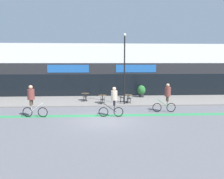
{
  "coord_description": "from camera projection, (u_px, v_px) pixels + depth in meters",
  "views": [
    {
      "loc": [
        -0.28,
        -13.89,
        3.79
      ],
      "look_at": [
        0.85,
        6.38,
        1.27
      ],
      "focal_mm": 35.0,
      "sensor_mm": 36.0,
      "label": 1
    }
  ],
  "objects": [
    {
      "name": "ground_plane",
      "position": [
        104.0,
        121.0,
        14.24
      ],
      "size": [
        120.0,
        120.0,
        0.0
      ],
      "primitive_type": "plane",
      "color": "#5B5B60"
    },
    {
      "name": "sidewalk_slab",
      "position": [
        103.0,
        101.0,
        21.42
      ],
      "size": [
        40.0,
        5.5,
        0.12
      ],
      "primitive_type": "cube",
      "color": "slate",
      "rests_on": "ground"
    },
    {
      "name": "storefront_facade",
      "position": [
        102.0,
        70.0,
        25.74
      ],
      "size": [
        40.0,
        4.06,
        5.83
      ],
      "color": "silver",
      "rests_on": "ground"
    },
    {
      "name": "bike_lane_stripe",
      "position": [
        104.0,
        116.0,
        15.66
      ],
      "size": [
        36.0,
        0.7,
        0.01
      ],
      "primitive_type": "cube",
      "color": "#2D844C",
      "rests_on": "ground"
    },
    {
      "name": "bistro_table_0",
      "position": [
        85.0,
        95.0,
        21.15
      ],
      "size": [
        0.79,
        0.79,
        0.71
      ],
      "color": "black",
      "rests_on": "sidewalk_slab"
    },
    {
      "name": "bistro_table_1",
      "position": [
        102.0,
        97.0,
        19.82
      ],
      "size": [
        0.75,
        0.75,
        0.72
      ],
      "color": "black",
      "rests_on": "sidewalk_slab"
    },
    {
      "name": "bistro_table_2",
      "position": [
        128.0,
        97.0,
        20.2
      ],
      "size": [
        0.75,
        0.75,
        0.71
      ],
      "color": "black",
      "rests_on": "sidewalk_slab"
    },
    {
      "name": "cafe_chair_0_near",
      "position": [
        85.0,
        96.0,
        20.53
      ],
      "size": [
        0.44,
        0.59,
        0.9
      ],
      "rotation": [
        0.0,
        0.0,
        1.68
      ],
      "color": "black",
      "rests_on": "sidewalk_slab"
    },
    {
      "name": "cafe_chair_1_near",
      "position": [
        103.0,
        98.0,
        19.2
      ],
      "size": [
        0.42,
        0.58,
        0.9
      ],
      "rotation": [
        0.0,
        0.0,
        1.62
      ],
      "color": "black",
      "rests_on": "sidewalk_slab"
    },
    {
      "name": "cafe_chair_2_near",
      "position": [
        129.0,
        98.0,
        19.58
      ],
      "size": [
        0.43,
        0.59,
        0.9
      ],
      "rotation": [
        0.0,
        0.0,
        1.65
      ],
      "color": "black",
      "rests_on": "sidewalk_slab"
    },
    {
      "name": "cafe_chair_2_side",
      "position": [
        121.0,
        97.0,
        20.16
      ],
      "size": [
        0.59,
        0.43,
        0.9
      ],
      "rotation": [
        0.0,
        0.0,
        0.07
      ],
      "color": "black",
      "rests_on": "sidewalk_slab"
    },
    {
      "name": "planter_pot",
      "position": [
        141.0,
        91.0,
        23.17
      ],
      "size": [
        0.85,
        0.85,
        1.26
      ],
      "color": "#232326",
      "rests_on": "sidewalk_slab"
    },
    {
      "name": "lamp_post",
      "position": [
        124.0,
        65.0,
        18.93
      ],
      "size": [
        0.26,
        0.26,
        6.14
      ],
      "color": "black",
      "rests_on": "sidewalk_slab"
    },
    {
      "name": "cyclist_0",
      "position": [
        113.0,
        100.0,
        15.2
      ],
      "size": [
        1.73,
        0.5,
        2.1
      ],
      "rotation": [
        0.0,
        0.0,
        3.1
      ],
      "color": "black",
      "rests_on": "ground"
    },
    {
      "name": "cyclist_1",
      "position": [
        167.0,
        95.0,
        16.64
      ],
      "size": [
        1.8,
        0.49,
        2.2
      ],
      "rotation": [
        0.0,
        0.0,
        3.12
      ],
      "color": "black",
      "rests_on": "ground"
    },
    {
      "name": "cyclist_2",
      "position": [
        32.0,
        98.0,
        15.08
      ],
      "size": [
        1.78,
        0.57,
        2.24
      ],
      "rotation": [
        0.0,
        0.0,
        -0.1
      ],
      "color": "black",
      "rests_on": "ground"
    }
  ]
}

